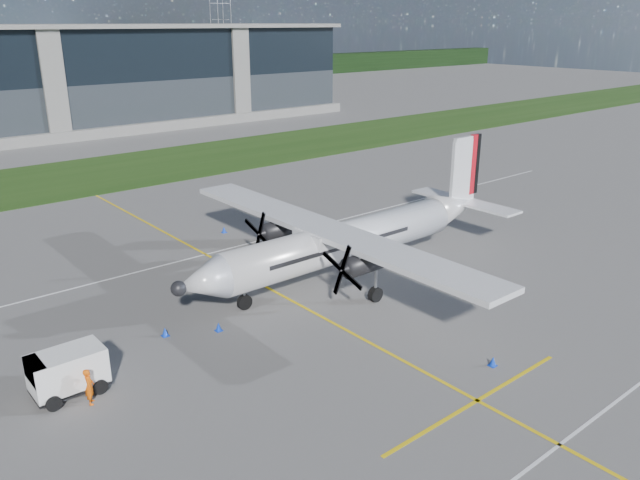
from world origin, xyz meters
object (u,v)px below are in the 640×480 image
(turboprop_aircraft, at_px, (354,217))
(safety_cone_fwd, at_px, (165,332))
(safety_cone_nose_port, at_px, (219,327))
(pylon_east, at_px, (221,25))
(safety_cone_portwing, at_px, (493,361))
(baggage_tug, at_px, (68,373))
(ground_crew_person, at_px, (89,384))
(safety_cone_stbdwing, at_px, (224,230))

(turboprop_aircraft, height_order, safety_cone_fwd, turboprop_aircraft)
(safety_cone_nose_port, bearing_deg, pylon_east, 58.54)
(safety_cone_nose_port, distance_m, safety_cone_portwing, 14.49)
(safety_cone_portwing, bearing_deg, safety_cone_fwd, 129.96)
(turboprop_aircraft, relative_size, safety_cone_fwd, 53.42)
(baggage_tug, bearing_deg, turboprop_aircraft, 6.63)
(safety_cone_fwd, bearing_deg, turboprop_aircraft, 0.19)
(ground_crew_person, distance_m, safety_cone_nose_port, 8.27)
(baggage_tug, bearing_deg, safety_cone_nose_port, 6.19)
(pylon_east, xyz_separation_m, ground_crew_person, (-95.32, -145.18, -14.02))
(pylon_east, relative_size, safety_cone_portwing, 60.00)
(turboprop_aircraft, relative_size, ground_crew_person, 13.68)
(turboprop_aircraft, xyz_separation_m, safety_cone_portwing, (-2.73, -13.14, -3.76))
(baggage_tug, distance_m, safety_cone_nose_port, 8.40)
(ground_crew_person, bearing_deg, baggage_tug, 36.54)
(turboprop_aircraft, relative_size, safety_cone_portwing, 53.42)
(turboprop_aircraft, xyz_separation_m, safety_cone_nose_port, (-11.17, -1.36, -3.76))
(turboprop_aircraft, distance_m, safety_cone_stbdwing, 13.63)
(baggage_tug, height_order, safety_cone_portwing, baggage_tug)
(baggage_tug, bearing_deg, safety_cone_fwd, 20.98)
(ground_crew_person, height_order, safety_cone_portwing, ground_crew_person)
(ground_crew_person, xyz_separation_m, safety_cone_stbdwing, (16.98, 16.63, -0.73))
(pylon_east, height_order, ground_crew_person, pylon_east)
(safety_cone_fwd, distance_m, safety_cone_portwing, 17.08)
(pylon_east, distance_m, safety_cone_nose_port, 168.12)
(safety_cone_portwing, bearing_deg, turboprop_aircraft, 78.27)
(turboprop_aircraft, relative_size, baggage_tug, 7.79)
(turboprop_aircraft, bearing_deg, pylon_east, 61.68)
(turboprop_aircraft, bearing_deg, safety_cone_stbdwing, 99.21)
(safety_cone_stbdwing, bearing_deg, safety_cone_fwd, -131.79)
(pylon_east, xyz_separation_m, safety_cone_fwd, (-89.94, -141.53, -14.75))
(safety_cone_stbdwing, xyz_separation_m, safety_cone_nose_port, (-9.08, -14.30, 0.00))
(ground_crew_person, bearing_deg, safety_cone_stbdwing, -25.25)
(pylon_east, height_order, safety_cone_stbdwing, pylon_east)
(ground_crew_person, relative_size, safety_cone_stbdwing, 3.90)
(pylon_east, relative_size, safety_cone_stbdwing, 60.00)
(safety_cone_stbdwing, height_order, safety_cone_nose_port, same)
(baggage_tug, xyz_separation_m, safety_cone_nose_port, (8.31, 0.90, -0.78))
(pylon_east, bearing_deg, safety_cone_fwd, -122.43)
(safety_cone_stbdwing, distance_m, safety_cone_portwing, 26.08)
(pylon_east, xyz_separation_m, safety_cone_nose_port, (-87.42, -142.85, -14.75))
(safety_cone_fwd, bearing_deg, pylon_east, 57.57)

